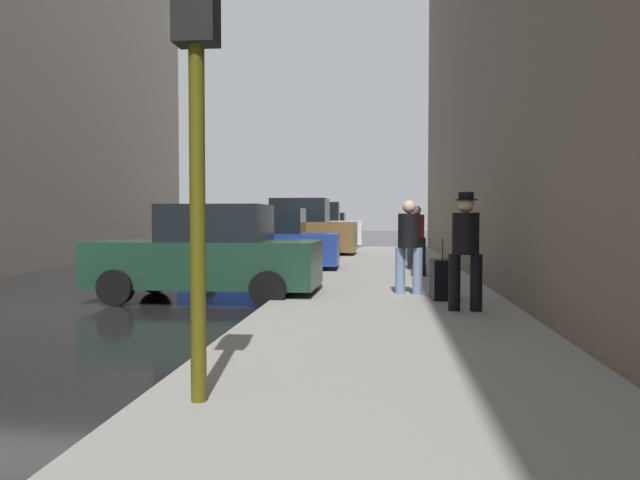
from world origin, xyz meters
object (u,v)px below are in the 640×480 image
parked_white_van (314,228)px  parked_gray_coupe (326,229)px  parked_bronze_suv (296,231)px  duffel_bag (419,270)px  pedestrian_in_red_jacket (417,234)px  parked_blue_sedan (263,243)px  rolling_suitcase (442,279)px  parked_dark_green_sedan (209,255)px  fire_hydrant (310,270)px  pedestrian_with_fedora (466,245)px  pedestrian_in_jeans (409,242)px  traffic_light (197,57)px

parked_white_van → parked_gray_coupe: bearing=90.0°
parked_bronze_suv → parked_white_van: (-0.00, 6.34, 0.00)m
parked_white_van → duffel_bag: bearing=-74.2°
parked_gray_coupe → pedestrian_in_red_jacket: pedestrian_in_red_jacket is taller
parked_blue_sedan → rolling_suitcase: bearing=-54.7°
parked_dark_green_sedan → fire_hydrant: parked_dark_green_sedan is taller
parked_white_van → pedestrian_in_red_jacket: parked_white_van is taller
rolling_suitcase → parked_bronze_suv: bearing=108.9°
parked_blue_sedan → parked_bronze_suv: parked_bronze_suv is taller
parked_blue_sedan → parked_gray_coupe: (0.00, 18.66, 0.00)m
parked_gray_coupe → rolling_suitcase: 25.07m
parked_gray_coupe → rolling_suitcase: bearing=-80.2°
pedestrian_with_fedora → rolling_suitcase: size_ratio=1.71×
parked_gray_coupe → fire_hydrant: size_ratio=5.97×
pedestrian_with_fedora → parked_dark_green_sedan: bearing=156.7°
pedestrian_with_fedora → duffel_bag: (-0.37, 5.61, -0.85)m
parked_blue_sedan → fire_hydrant: bearing=-68.1°
fire_hydrant → duffel_bag: bearing=50.1°
fire_hydrant → pedestrian_in_jeans: bearing=-24.9°
parked_white_van → duffel_bag: parked_white_van is taller
traffic_light → pedestrian_with_fedora: 5.76m
parked_bronze_suv → parked_blue_sedan: bearing=-90.0°
rolling_suitcase → pedestrian_in_red_jacket: bearing=91.0°
parked_dark_green_sedan → parked_white_van: bearing=90.0°
pedestrian_with_fedora → rolling_suitcase: pedestrian_with_fedora is taller
rolling_suitcase → parked_blue_sedan: bearing=125.3°
parked_gray_coupe → pedestrian_with_fedora: 26.38m
parked_dark_green_sedan → parked_white_van: (-0.00, 18.19, 0.18)m
pedestrian_in_jeans → rolling_suitcase: bearing=-50.4°
parked_blue_sedan → fire_hydrant: size_ratio=6.04×
parked_white_van → duffel_bag: size_ratio=10.58×
traffic_light → pedestrian_with_fedora: traffic_light is taller
parked_dark_green_sedan → fire_hydrant: 2.05m
parked_gray_coupe → pedestrian_in_red_jacket: size_ratio=2.46×
rolling_suitcase → duffel_bag: rolling_suitcase is taller
pedestrian_in_red_jacket → duffel_bag: bearing=-91.5°
parked_gray_coupe → pedestrian_in_jeans: (3.73, -24.04, 0.26)m
parked_blue_sedan → pedestrian_with_fedora: bearing=-58.6°
parked_blue_sedan → parked_white_van: 12.78m
traffic_light → duffel_bag: size_ratio=8.18×
parked_white_van → pedestrian_in_red_jacket: 13.31m
parked_white_van → pedestrian_in_red_jacket: size_ratio=2.72×
parked_dark_green_sedan → traffic_light: (1.85, -6.78, 1.91)m
traffic_light → pedestrian_with_fedora: size_ratio=2.03×
parked_dark_green_sedan → parked_bronze_suv: parked_bronze_suv is taller
parked_gray_coupe → pedestrian_in_red_jacket: 18.99m
pedestrian_in_jeans → pedestrian_with_fedora: pedestrian_with_fedora is taller
parked_blue_sedan → parked_gray_coupe: size_ratio=1.01×
fire_hydrant → rolling_suitcase: rolling_suitcase is taller
pedestrian_in_red_jacket → pedestrian_with_fedora: bearing=-87.5°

